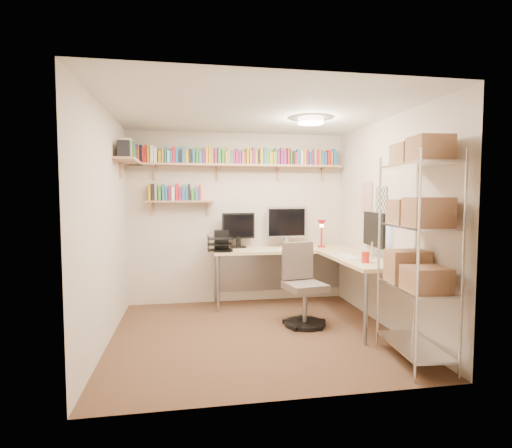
% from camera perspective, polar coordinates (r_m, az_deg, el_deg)
% --- Properties ---
extents(ground, '(3.20, 3.20, 0.00)m').
position_cam_1_polar(ground, '(4.73, -0.13, -15.46)').
color(ground, '#4B3020').
rests_on(ground, ground).
extents(room_shell, '(3.24, 3.04, 2.52)m').
position_cam_1_polar(room_shell, '(4.46, -0.08, 3.66)').
color(room_shell, beige).
rests_on(room_shell, ground).
extents(wall_shelves, '(3.12, 1.09, 0.80)m').
position_cam_1_polar(wall_shelves, '(5.72, -6.52, 8.52)').
color(wall_shelves, tan).
rests_on(wall_shelves, ground).
extents(corner_desk, '(2.19, 2.13, 1.42)m').
position_cam_1_polar(corner_desk, '(5.58, 5.37, -3.89)').
color(corner_desk, beige).
rests_on(corner_desk, ground).
extents(office_chair, '(0.53, 0.53, 1.00)m').
position_cam_1_polar(office_chair, '(4.99, 6.70, -9.42)').
color(office_chair, black).
rests_on(office_chair, ground).
extents(wire_rack, '(0.49, 0.88, 2.10)m').
position_cam_1_polar(wire_rack, '(4.00, 22.05, -0.23)').
color(wire_rack, silver).
rests_on(wire_rack, ground).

